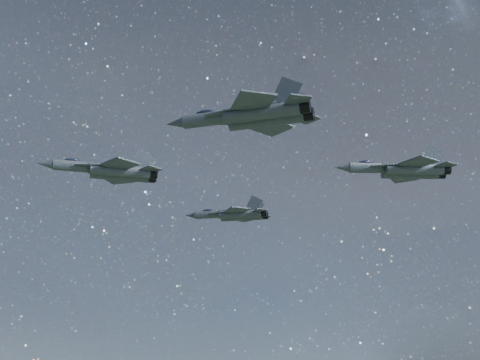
{
  "coord_description": "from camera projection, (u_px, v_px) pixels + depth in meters",
  "views": [
    {
      "loc": [
        -11.24,
        -81.71,
        130.59
      ],
      "look_at": [
        -2.96,
        2.51,
        158.02
      ],
      "focal_mm": 42.0,
      "sensor_mm": 36.0,
      "label": 1
    }
  ],
  "objects": [
    {
      "name": "jet_right",
      "position": [
        252.0,
        115.0,
        67.97
      ],
      "size": [
        19.33,
        12.74,
        4.95
      ],
      "rotation": [
        0.0,
        0.0,
        -0.4
      ],
      "color": "#394148"
    },
    {
      "name": "jet_slot",
      "position": [
        403.0,
        170.0,
        87.0
      ],
      "size": [
        18.47,
        13.05,
        4.68
      ],
      "rotation": [
        0.0,
        0.0,
        -0.06
      ],
      "color": "#394148"
    },
    {
      "name": "jet_left",
      "position": [
        234.0,
        214.0,
        109.86
      ],
      "size": [
        17.44,
        11.78,
        4.39
      ],
      "rotation": [
        0.0,
        0.0,
        -0.28
      ],
      "color": "#394148"
    },
    {
      "name": "jet_lead",
      "position": [
        110.0,
        171.0,
        92.21
      ],
      "size": [
        20.23,
        14.0,
        5.08
      ],
      "rotation": [
        0.0,
        0.0,
        0.16
      ],
      "color": "#394148"
    }
  ]
}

